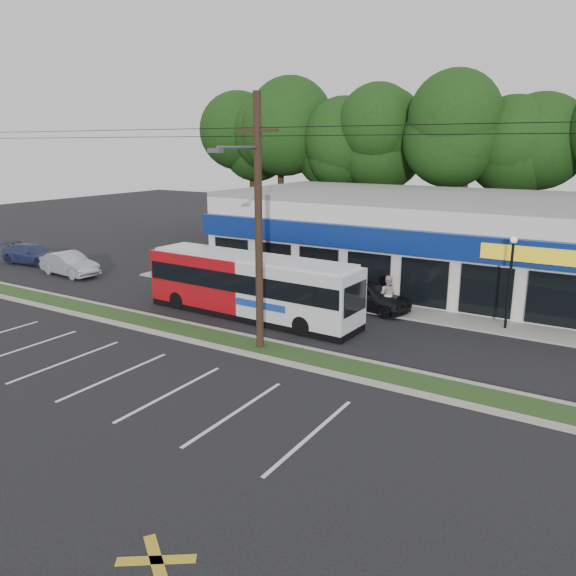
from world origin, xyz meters
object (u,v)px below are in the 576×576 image
at_px(car_dark, 369,295).
at_px(pedestrian_a, 325,298).
at_px(pedestrian_b, 388,294).
at_px(metrobus, 251,285).
at_px(car_blue, 33,254).
at_px(utility_pole, 254,216).
at_px(lamp_post, 511,272).
at_px(car_silver, 70,264).

height_order(car_dark, pedestrian_a, pedestrian_a).
bearing_deg(pedestrian_a, pedestrian_b, -136.90).
bearing_deg(pedestrian_a, metrobus, 35.04).
bearing_deg(car_blue, utility_pole, -109.91).
bearing_deg(lamp_post, metrobus, -158.50).
height_order(utility_pole, lamp_post, utility_pole).
relative_size(metrobus, pedestrian_a, 6.25).
xyz_separation_m(utility_pole, car_silver, (-17.65, 4.71, -4.68)).
distance_m(metrobus, pedestrian_a, 3.62).
bearing_deg(car_dark, lamp_post, -77.60).
relative_size(pedestrian_a, pedestrian_b, 0.95).
distance_m(metrobus, pedestrian_b, 6.74).
xyz_separation_m(metrobus, car_dark, (4.38, 4.00, -0.84)).
height_order(metrobus, car_blue, metrobus).
height_order(metrobus, pedestrian_b, metrobus).
relative_size(metrobus, car_silver, 2.52).
bearing_deg(car_silver, pedestrian_a, -82.87).
relative_size(utility_pole, pedestrian_a, 27.78).
bearing_deg(pedestrian_b, metrobus, 31.08).
bearing_deg(utility_pole, car_silver, 165.05).
height_order(utility_pole, pedestrian_b, utility_pole).
bearing_deg(pedestrian_a, car_dark, -121.63).
bearing_deg(metrobus, pedestrian_b, 38.70).
relative_size(lamp_post, car_silver, 0.95).
bearing_deg(utility_pole, lamp_post, 43.95).
distance_m(utility_pole, lamp_post, 11.67).
relative_size(metrobus, pedestrian_b, 5.91).
bearing_deg(car_blue, pedestrian_b, -91.69).
xyz_separation_m(utility_pole, metrobus, (-2.75, 3.57, -3.82)).
distance_m(lamp_post, car_silver, 26.08).
xyz_separation_m(pedestrian_a, pedestrian_b, (2.39, 2.07, 0.05)).
distance_m(lamp_post, car_dark, 6.82).
distance_m(metrobus, car_dark, 5.99).
bearing_deg(lamp_post, car_silver, -173.02).
xyz_separation_m(utility_pole, pedestrian_b, (2.63, 7.57, -4.46)).
xyz_separation_m(metrobus, pedestrian_a, (2.99, 1.93, -0.69)).
bearing_deg(pedestrian_a, lamp_post, -161.14).
height_order(car_dark, pedestrian_b, pedestrian_b).
height_order(utility_pole, metrobus, utility_pole).
xyz_separation_m(utility_pole, car_dark, (1.63, 7.57, -4.67)).
distance_m(utility_pole, car_blue, 24.00).
bearing_deg(car_blue, car_silver, -106.71).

